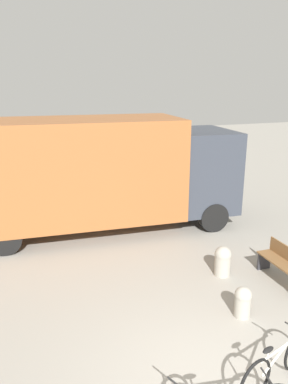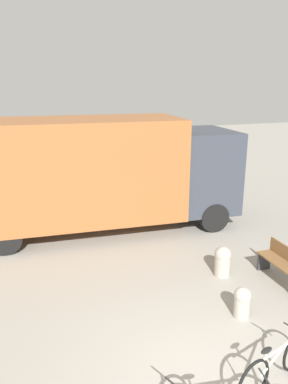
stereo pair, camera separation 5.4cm
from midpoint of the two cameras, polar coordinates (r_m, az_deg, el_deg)
name	(u,v)px [view 1 (the left image)]	position (r m, az deg, el deg)	size (l,w,h in m)	color
delivery_truck	(94,171)	(11.10, -7.76, 3.22)	(8.56, 3.15, 3.36)	#99592D
park_bench	(286,264)	(9.04, 20.67, -10.28)	(0.47, 1.50, 0.80)	brown
bicycle_far	(277,364)	(6.37, 19.42, -23.45)	(1.68, 0.60, 0.77)	black
bollard_near_bench	(243,301)	(7.68, 14.62, -15.77)	(0.33, 0.33, 0.62)	#9E998C
bollard_far_bench	(223,260)	(9.01, 11.74, -10.12)	(0.39, 0.39, 0.72)	#9E998C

